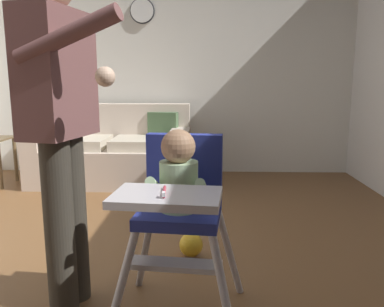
{
  "coord_description": "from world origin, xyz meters",
  "views": [
    {
      "loc": [
        0.45,
        -2.1,
        1.11
      ],
      "look_at": [
        0.38,
        -0.15,
        0.75
      ],
      "focal_mm": 36.17,
      "sensor_mm": 36.0,
      "label": 1
    }
  ],
  "objects_px": {
    "adult_standing": "(62,124)",
    "wall_clock": "(142,11)",
    "high_chair": "(180,193)",
    "toy_ball": "(191,245)",
    "couch": "(114,152)"
  },
  "relations": [
    {
      "from": "high_chair",
      "to": "toy_ball",
      "type": "height_order",
      "value": "high_chair"
    },
    {
      "from": "adult_standing",
      "to": "wall_clock",
      "type": "relative_size",
      "value": 5.55
    },
    {
      "from": "adult_standing",
      "to": "high_chair",
      "type": "bearing_deg",
      "value": -0.35
    },
    {
      "from": "toy_ball",
      "to": "wall_clock",
      "type": "xyz_separation_m",
      "value": [
        -0.66,
        2.39,
        1.85
      ]
    },
    {
      "from": "adult_standing",
      "to": "wall_clock",
      "type": "bearing_deg",
      "value": 103.03
    },
    {
      "from": "adult_standing",
      "to": "toy_ball",
      "type": "bearing_deg",
      "value": 55.26
    },
    {
      "from": "high_chair",
      "to": "wall_clock",
      "type": "height_order",
      "value": "wall_clock"
    },
    {
      "from": "adult_standing",
      "to": "toy_ball",
      "type": "distance_m",
      "value": 1.17
    },
    {
      "from": "adult_standing",
      "to": "wall_clock",
      "type": "height_order",
      "value": "wall_clock"
    },
    {
      "from": "high_chair",
      "to": "adult_standing",
      "type": "height_order",
      "value": "adult_standing"
    },
    {
      "from": "toy_ball",
      "to": "wall_clock",
      "type": "bearing_deg",
      "value": 105.38
    },
    {
      "from": "high_chair",
      "to": "toy_ball",
      "type": "distance_m",
      "value": 0.87
    },
    {
      "from": "toy_ball",
      "to": "wall_clock",
      "type": "distance_m",
      "value": 3.1
    },
    {
      "from": "high_chair",
      "to": "toy_ball",
      "type": "bearing_deg",
      "value": -176.64
    },
    {
      "from": "couch",
      "to": "toy_ball",
      "type": "height_order",
      "value": "couch"
    }
  ]
}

